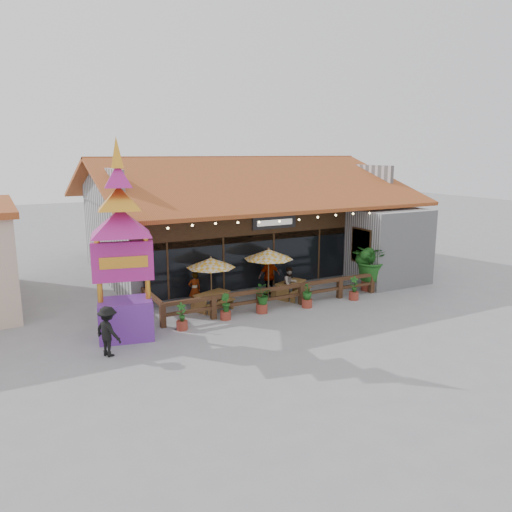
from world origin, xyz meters
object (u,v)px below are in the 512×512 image
umbrella_left (211,263)px  picnic_table_left (212,298)px  umbrella_right (269,254)px  tropical_plant (370,260)px  pedestrian (108,331)px  thai_sign_tower (121,227)px  picnic_table_right (291,287)px

umbrella_left → picnic_table_left: bearing=-109.6°
umbrella_right → picnic_table_left: (-2.74, -0.20, -1.52)m
tropical_plant → umbrella_right: bearing=169.4°
pedestrian → thai_sign_tower: bearing=-60.8°
tropical_plant → pedestrian: size_ratio=1.56×
umbrella_right → pedestrian: 8.12m
thai_sign_tower → picnic_table_left: bearing=21.6°
picnic_table_left → thai_sign_tower: size_ratio=0.25×
picnic_table_left → tropical_plant: (7.56, -0.70, 0.96)m
umbrella_left → umbrella_right: (2.63, -0.11, 0.12)m
umbrella_right → picnic_table_right: 1.83m
tropical_plant → pedestrian: (-12.27, -2.12, -0.63)m
umbrella_left → picnic_table_right: size_ratio=1.38×
tropical_plant → umbrella_left: bearing=172.3°
umbrella_left → picnic_table_right: 3.90m
picnic_table_left → tropical_plant: 7.66m
umbrella_right → thai_sign_tower: size_ratio=0.33×
picnic_table_left → thai_sign_tower: (-3.84, -1.52, 3.38)m
umbrella_left → tropical_plant: (7.46, -1.01, -0.44)m
umbrella_left → picnic_table_left: umbrella_left is taller
umbrella_right → picnic_table_right: size_ratio=1.29×
umbrella_left → tropical_plant: bearing=-7.7°
umbrella_left → thai_sign_tower: (-3.95, -1.83, 1.98)m
picnic_table_right → umbrella_right: bearing=167.7°
thai_sign_tower → umbrella_right: bearing=14.7°
picnic_table_right → tropical_plant: size_ratio=0.75×
pedestrian → umbrella_right: bearing=-95.0°
picnic_table_right → thai_sign_tower: size_ratio=0.26×
tropical_plant → picnic_table_right: bearing=169.9°
umbrella_right → picnic_table_left: bearing=-175.8°
tropical_plant → pedestrian: 12.47m
picnic_table_left → pedestrian: bearing=-149.1°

